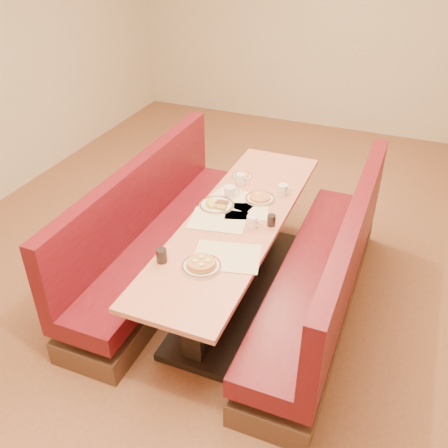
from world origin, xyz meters
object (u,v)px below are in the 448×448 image
at_px(pancake_plate, 201,265).
at_px(soda_tumbler_mid, 271,220).
at_px(coffee_mug_d, 241,179).
at_px(coffee_mug_c, 283,189).
at_px(eggs_plate, 216,205).
at_px(coffee_mug_a, 253,221).
at_px(booth_left, 157,239).
at_px(diner_table, 236,257).
at_px(coffee_mug_b, 230,192).
at_px(soda_tumbler_near, 162,256).
at_px(booth_right, 324,280).

height_order(pancake_plate, soda_tumbler_mid, soda_tumbler_mid).
height_order(pancake_plate, coffee_mug_d, coffee_mug_d).
height_order(pancake_plate, coffee_mug_c, coffee_mug_c).
distance_m(eggs_plate, coffee_mug_a, 0.41).
bearing_deg(booth_left, diner_table, 0.00).
distance_m(eggs_plate, coffee_mug_b, 0.19).
distance_m(booth_left, coffee_mug_d, 0.89).
height_order(diner_table, coffee_mug_d, coffee_mug_d).
height_order(diner_table, soda_tumbler_near, soda_tumbler_near).
bearing_deg(booth_right, coffee_mug_d, 149.08).
height_order(booth_right, coffee_mug_b, booth_right).
relative_size(booth_left, coffee_mug_b, 19.55).
bearing_deg(booth_right, coffee_mug_a, -173.62).
distance_m(booth_right, soda_tumbler_near, 1.31).
bearing_deg(pancake_plate, coffee_mug_a, 75.99).
bearing_deg(coffee_mug_c, eggs_plate, -139.94).
relative_size(booth_left, eggs_plate, 8.88).
relative_size(eggs_plate, coffee_mug_c, 2.50).
xyz_separation_m(booth_right, coffee_mug_a, (-0.58, -0.06, 0.43)).
height_order(eggs_plate, soda_tumbler_mid, soda_tumbler_mid).
bearing_deg(coffee_mug_d, booth_left, -126.52).
xyz_separation_m(booth_left, coffee_mug_b, (0.57, 0.28, 0.44)).
bearing_deg(booth_right, soda_tumbler_mid, 179.48).
xyz_separation_m(eggs_plate, soda_tumbler_near, (-0.06, -0.81, 0.03)).
xyz_separation_m(coffee_mug_c, soda_tumbler_mid, (0.05, -0.50, 0.00)).
distance_m(coffee_mug_d, soda_tumbler_near, 1.25).
xyz_separation_m(coffee_mug_d, soda_tumbler_near, (-0.11, -1.25, 0.00)).
bearing_deg(eggs_plate, booth_left, -169.04).
relative_size(pancake_plate, eggs_plate, 0.97).
bearing_deg(pancake_plate, coffee_mug_d, 98.00).
bearing_deg(coffee_mug_c, diner_table, -116.46).
xyz_separation_m(eggs_plate, coffee_mug_b, (0.05, 0.18, 0.03)).
xyz_separation_m(coffee_mug_c, soda_tumbler_near, (-0.50, -1.21, 0.01)).
height_order(pancake_plate, soda_tumbler_near, soda_tumbler_near).
bearing_deg(soda_tumbler_near, diner_table, 69.08).
relative_size(eggs_plate, coffee_mug_a, 2.40).
bearing_deg(pancake_plate, coffee_mug_c, 79.31).
bearing_deg(diner_table, coffee_mug_a, -22.65).
height_order(diner_table, soda_tumbler_mid, soda_tumbler_mid).
relative_size(pancake_plate, coffee_mug_d, 2.26).
distance_m(booth_right, coffee_mug_b, 1.04).
bearing_deg(diner_table, coffee_mug_c, 65.84).
xyz_separation_m(coffee_mug_b, soda_tumbler_near, (-0.11, -1.00, -0.00)).
relative_size(pancake_plate, coffee_mug_c, 2.42).
height_order(pancake_plate, coffee_mug_b, coffee_mug_b).
xyz_separation_m(coffee_mug_a, soda_tumbler_near, (-0.43, -0.65, 0.00)).
xyz_separation_m(diner_table, pancake_plate, (0.00, -0.67, 0.40)).
bearing_deg(booth_left, soda_tumbler_mid, 0.23).
bearing_deg(soda_tumbler_near, pancake_plate, 9.07).
bearing_deg(diner_table, pancake_plate, -89.64).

